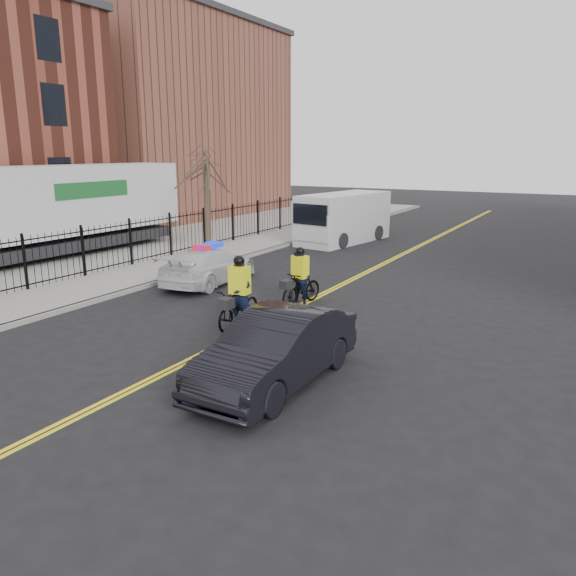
% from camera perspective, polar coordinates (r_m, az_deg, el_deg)
% --- Properties ---
extents(ground, '(120.00, 120.00, 0.00)m').
position_cam_1_polar(ground, '(14.17, -7.87, -6.27)').
color(ground, black).
rests_on(ground, ground).
extents(center_line_left, '(0.10, 60.00, 0.01)m').
position_cam_1_polar(center_line_left, '(20.86, 5.26, 0.37)').
color(center_line_left, yellow).
rests_on(center_line_left, ground).
extents(center_line_right, '(0.10, 60.00, 0.01)m').
position_cam_1_polar(center_line_right, '(20.79, 5.66, 0.31)').
color(center_line_right, yellow).
rests_on(center_line_right, ground).
extents(sidewalk, '(3.00, 60.00, 0.15)m').
position_cam_1_polar(sidewalk, '(24.72, -10.64, 2.47)').
color(sidewalk, gray).
rests_on(sidewalk, ground).
extents(curb, '(0.20, 60.00, 0.15)m').
position_cam_1_polar(curb, '(23.80, -7.86, 2.15)').
color(curb, gray).
rests_on(curb, ground).
extents(iron_fence, '(0.12, 28.00, 2.00)m').
position_cam_1_polar(iron_fence, '(25.54, -13.33, 4.81)').
color(iron_fence, black).
rests_on(iron_fence, ground).
extents(lot_pad, '(18.00, 60.00, 0.02)m').
position_cam_1_polar(lot_pad, '(32.41, -25.11, 3.94)').
color(lot_pad, gray).
rests_on(lot_pad, ground).
extents(warehouse_far, '(14.00, 18.00, 14.00)m').
position_cam_1_polar(warehouse_far, '(46.56, -13.26, 16.13)').
color(warehouse_far, brown).
rests_on(warehouse_far, ground).
extents(street_tree, '(3.20, 3.20, 4.80)m').
position_cam_1_polar(street_tree, '(25.91, -8.29, 10.80)').
color(street_tree, '#3B2D23').
rests_on(street_tree, sidewalk).
extents(police_cruiser, '(2.26, 4.76, 1.50)m').
position_cam_1_polar(police_cruiser, '(20.99, -8.05, 2.25)').
color(police_cruiser, silver).
rests_on(police_cruiser, ground).
extents(dark_sedan, '(1.69, 4.73, 1.55)m').
position_cam_1_polar(dark_sedan, '(11.83, -1.18, -6.26)').
color(dark_sedan, black).
rests_on(dark_sedan, ground).
extents(cargo_van, '(3.20, 6.48, 2.60)m').
position_cam_1_polar(cargo_van, '(30.42, 5.49, 7.02)').
color(cargo_van, silver).
rests_on(cargo_van, ground).
extents(semi_trailer, '(3.00, 13.44, 4.17)m').
position_cam_1_polar(semi_trailer, '(27.95, -22.58, 7.71)').
color(semi_trailer, silver).
rests_on(semi_trailer, ground).
extents(cyclist_near, '(0.84, 2.11, 2.03)m').
position_cam_1_polar(cyclist_near, '(15.75, -4.92, -1.44)').
color(cyclist_near, black).
rests_on(cyclist_near, ground).
extents(cyclist_far, '(0.95, 1.92, 1.88)m').
position_cam_1_polar(cyclist_far, '(17.93, 1.21, 0.61)').
color(cyclist_far, black).
rests_on(cyclist_far, ground).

